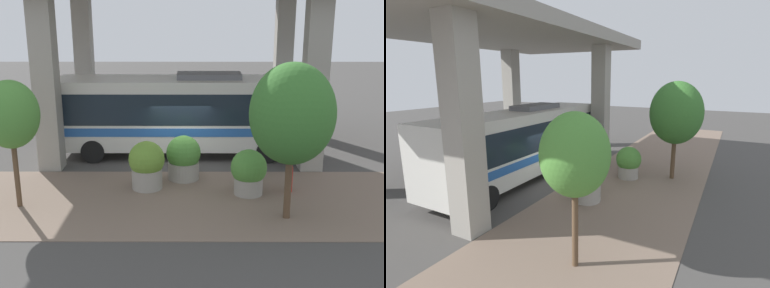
{
  "view_description": "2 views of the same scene",
  "coord_description": "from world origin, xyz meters",
  "views": [
    {
      "loc": [
        -18.4,
        -0.51,
        6.49
      ],
      "look_at": [
        0.67,
        -0.46,
        1.0
      ],
      "focal_mm": 45.0,
      "sensor_mm": 36.0,
      "label": 1
    },
    {
      "loc": [
        -6.97,
        11.76,
        5.07
      ],
      "look_at": [
        -0.54,
        -0.36,
        2.03
      ],
      "focal_mm": 28.0,
      "sensor_mm": 36.0,
      "label": 2
    }
  ],
  "objects": [
    {
      "name": "planter_back",
      "position": [
        -2.35,
        -2.48,
        0.84
      ],
      "size": [
        1.28,
        1.28,
        1.65
      ],
      "color": "#9E998E",
      "rests_on": "ground"
    },
    {
      "name": "bus",
      "position": [
        2.44,
        -0.1,
        2.0
      ],
      "size": [
        2.69,
        11.07,
        3.7
      ],
      "color": "silver",
      "rests_on": "ground"
    },
    {
      "name": "street_tree_far",
      "position": [
        -4.36,
        -3.47,
        3.37
      ],
      "size": [
        2.58,
        2.58,
        4.93
      ],
      "color": "brown",
      "rests_on": "ground"
    },
    {
      "name": "planter_middle",
      "position": [
        -0.78,
        -0.14,
        0.85
      ],
      "size": [
        1.33,
        1.33,
        1.73
      ],
      "color": "#9E998E",
      "rests_on": "ground"
    },
    {
      "name": "planter_front",
      "position": [
        -1.8,
        1.18,
        0.92
      ],
      "size": [
        1.32,
        1.32,
        1.8
      ],
      "color": "#9E998E",
      "rests_on": "ground"
    },
    {
      "name": "ground_plane",
      "position": [
        0.0,
        0.0,
        0.0
      ],
      "size": [
        80.0,
        80.0,
        0.0
      ],
      "primitive_type": "plane",
      "color": "#474442",
      "rests_on": "ground"
    },
    {
      "name": "overpass",
      "position": [
        4.0,
        0.0,
        6.61
      ],
      "size": [
        9.4,
        18.63,
        7.58
      ],
      "color": "#9E998E",
      "rests_on": "ground"
    },
    {
      "name": "fire_hydrant",
      "position": [
        -2.14,
        -3.99,
        0.52
      ],
      "size": [
        0.42,
        0.2,
        1.03
      ],
      "color": "red",
      "rests_on": "ground"
    },
    {
      "name": "street_tree_near",
      "position": [
        -3.46,
        5.32,
        3.14
      ],
      "size": [
        1.84,
        1.84,
        4.27
      ],
      "color": "brown",
      "rests_on": "ground"
    },
    {
      "name": "sidewalk_strip",
      "position": [
        -3.0,
        0.0,
        0.01
      ],
      "size": [
        6.0,
        40.0,
        0.02
      ],
      "color": "#7A6656",
      "rests_on": "ground"
    }
  ]
}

